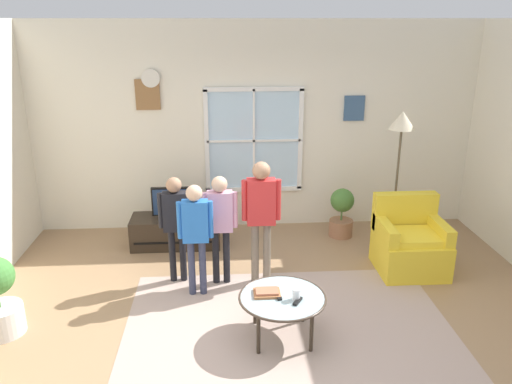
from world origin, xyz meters
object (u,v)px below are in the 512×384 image
(tv_stand, at_px, (176,231))
(floor_lamp, at_px, (401,135))
(cup, at_px, (296,294))
(coffee_table, at_px, (282,299))
(remote_near_books, at_px, (298,301))
(person_red_shirt, at_px, (261,209))
(book_stack, at_px, (267,292))
(armchair, at_px, (410,244))
(remote_near_cup, at_px, (279,296))
(person_blue_shirt, at_px, (196,227))
(person_pink_shirt, at_px, (220,218))
(potted_plant_by_window, at_px, (342,212))
(television, at_px, (174,202))
(person_black_shirt, at_px, (176,218))

(tv_stand, relative_size, floor_lamp, 0.64)
(cup, bearing_deg, coffee_table, 153.43)
(remote_near_books, bearing_deg, coffee_table, 140.18)
(person_red_shirt, bearing_deg, book_stack, -91.40)
(armchair, bearing_deg, remote_near_cup, -143.42)
(cup, xyz_separation_m, person_blue_shirt, (-0.94, 0.91, 0.30))
(remote_near_cup, height_order, person_blue_shirt, person_blue_shirt)
(book_stack, bearing_deg, tv_stand, 116.06)
(book_stack, height_order, person_pink_shirt, person_pink_shirt)
(coffee_table, distance_m, person_red_shirt, 1.18)
(person_red_shirt, height_order, floor_lamp, floor_lamp)
(potted_plant_by_window, bearing_deg, cup, -112.43)
(tv_stand, xyz_separation_m, book_stack, (1.01, -2.07, 0.25))
(armchair, bearing_deg, tv_stand, 162.89)
(television, bearing_deg, person_pink_shirt, -60.35)
(armchair, bearing_deg, remote_near_books, -138.39)
(potted_plant_by_window, xyz_separation_m, floor_lamp, (0.57, -0.41, 1.15))
(tv_stand, distance_m, person_blue_shirt, 1.44)
(person_black_shirt, distance_m, potted_plant_by_window, 2.44)
(coffee_table, height_order, floor_lamp, floor_lamp)
(tv_stand, height_order, person_black_shirt, person_black_shirt)
(tv_stand, distance_m, armchair, 2.95)
(television, xyz_separation_m, remote_near_cup, (1.12, -2.12, -0.17))
(remote_near_cup, bearing_deg, tv_stand, 117.73)
(coffee_table, bearing_deg, person_black_shirt, 132.20)
(coffee_table, xyz_separation_m, remote_near_books, (0.13, -0.10, 0.04))
(television, xyz_separation_m, person_black_shirt, (0.10, -0.96, 0.16))
(person_red_shirt, relative_size, potted_plant_by_window, 2.09)
(remote_near_books, height_order, remote_near_cup, same)
(coffee_table, xyz_separation_m, person_pink_shirt, (-0.56, 1.08, 0.39))
(coffee_table, distance_m, potted_plant_by_window, 2.52)
(remote_near_cup, bearing_deg, television, 117.76)
(book_stack, distance_m, person_blue_shirt, 1.10)
(armchair, height_order, person_blue_shirt, person_blue_shirt)
(armchair, bearing_deg, cup, -139.49)
(cup, relative_size, remote_near_books, 0.78)
(television, height_order, coffee_table, television)
(tv_stand, relative_size, person_red_shirt, 0.81)
(person_pink_shirt, height_order, floor_lamp, floor_lamp)
(armchair, bearing_deg, person_black_shirt, -177.87)
(television, relative_size, person_black_shirt, 0.47)
(book_stack, bearing_deg, coffee_table, -19.91)
(potted_plant_by_window, relative_size, floor_lamp, 0.38)
(remote_near_cup, relative_size, person_red_shirt, 0.10)
(person_red_shirt, distance_m, person_pink_shirt, 0.46)
(tv_stand, bearing_deg, person_black_shirt, -83.93)
(television, distance_m, person_pink_shirt, 1.21)
(tv_stand, relative_size, cup, 10.55)
(person_black_shirt, bearing_deg, potted_plant_by_window, 27.69)
(book_stack, height_order, potted_plant_by_window, potted_plant_by_window)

